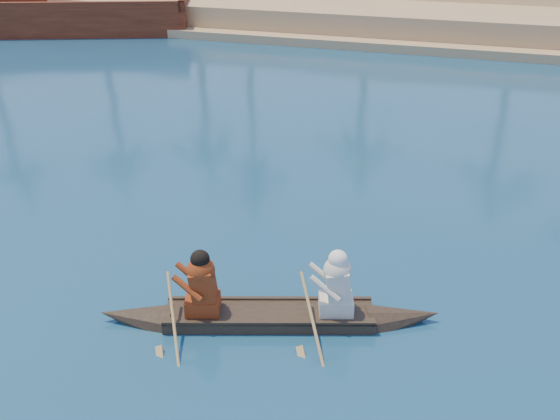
% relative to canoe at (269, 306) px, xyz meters
% --- Properties ---
extents(canoe, '(5.15, 2.26, 1.43)m').
position_rel_canoe_xyz_m(canoe, '(0.00, 0.00, 0.00)').
color(canoe, '#362B1D').
rests_on(canoe, ground).
extents(barge_mid, '(12.08, 7.75, 1.91)m').
position_rel_canoe_xyz_m(barge_mid, '(-16.84, 19.05, 0.39)').
color(barge_mid, maroon).
rests_on(barge_mid, ground).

